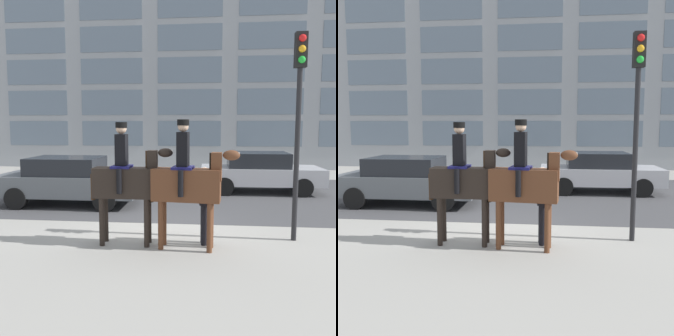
% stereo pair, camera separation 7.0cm
% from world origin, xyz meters
% --- Properties ---
extents(ground_plane, '(80.00, 80.00, 0.00)m').
position_xyz_m(ground_plane, '(0.00, 0.00, 0.00)').
color(ground_plane, '#9E9B93').
extents(road_surface, '(25.68, 8.50, 0.01)m').
position_xyz_m(road_surface, '(0.00, 4.75, 0.00)').
color(road_surface, '#444447').
rests_on(road_surface, ground_plane).
extents(office_building_facade, '(25.68, 0.33, 14.27)m').
position_xyz_m(office_building_facade, '(0.00, 12.99, 7.14)').
color(office_building_facade, '#93999E').
rests_on(office_building_facade, ground_plane).
extents(mounted_horse_lead, '(1.74, 0.65, 2.58)m').
position_xyz_m(mounted_horse_lead, '(-0.63, -1.23, 1.38)').
color(mounted_horse_lead, black).
rests_on(mounted_horse_lead, ground_plane).
extents(mounted_horse_companion, '(1.83, 0.65, 2.63)m').
position_xyz_m(mounted_horse_companion, '(0.66, -1.39, 1.39)').
color(mounted_horse_companion, '#59331E').
rests_on(mounted_horse_companion, ground_plane).
extents(pedestrian_bystander, '(0.82, 0.49, 1.64)m').
position_xyz_m(pedestrian_bystander, '(0.97, -1.07, 0.97)').
color(pedestrian_bystander, black).
rests_on(pedestrian_bystander, ground_plane).
extents(street_car_near_lane, '(4.37, 2.01, 1.51)m').
position_xyz_m(street_car_near_lane, '(-3.30, 2.54, 0.79)').
color(street_car_near_lane, '#51565B').
rests_on(street_car_near_lane, ground_plane).
extents(street_car_far_lane, '(4.41, 2.03, 1.50)m').
position_xyz_m(street_car_far_lane, '(3.01, 5.43, 0.78)').
color(street_car_far_lane, '#B7B7BC').
rests_on(street_car_far_lane, ground_plane).
extents(traffic_light, '(0.24, 0.29, 4.43)m').
position_xyz_m(traffic_light, '(2.95, -0.60, 2.94)').
color(traffic_light, black).
rests_on(traffic_light, ground_plane).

